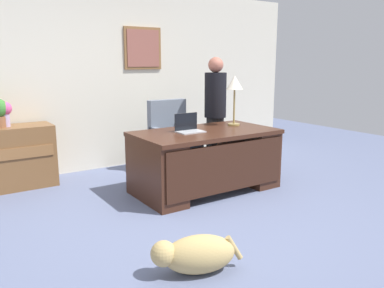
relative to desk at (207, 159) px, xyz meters
name	(u,v)px	position (x,y,z in m)	size (l,w,h in m)	color
ground_plane	(204,220)	(-0.58, -0.78, -0.42)	(12.00, 12.00, 0.00)	slate
back_wall	(105,79)	(-0.58, 1.82, 0.94)	(7.00, 0.16, 2.70)	beige
desk	(207,159)	(0.00, 0.00, 0.00)	(1.77, 0.97, 0.77)	#422316
armchair	(173,140)	(0.10, 0.99, 0.06)	(0.60, 0.59, 1.06)	slate
person_standing	(215,113)	(0.68, 0.74, 0.45)	(0.32, 0.32, 1.67)	#262323
dog_lying	(195,254)	(-1.24, -1.58, -0.26)	(0.71, 0.47, 0.30)	tan
laptop	(189,127)	(-0.22, 0.08, 0.41)	(0.32, 0.22, 0.22)	#B2B5BA
desk_lamp	(235,86)	(0.56, 0.16, 0.88)	(0.22, 0.22, 0.66)	#9E8447
vase_with_flowers	(5,111)	(-2.05, 1.47, 0.58)	(0.17, 0.17, 0.32)	#BFA5CC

